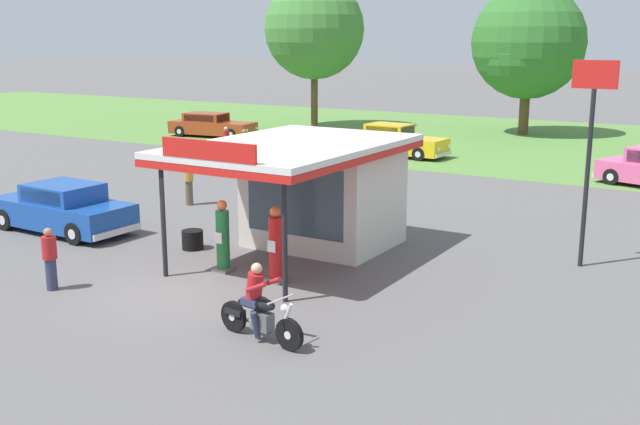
% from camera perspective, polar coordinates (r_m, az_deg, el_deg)
% --- Properties ---
extents(ground_plane, '(300.00, 300.00, 0.00)m').
position_cam_1_polar(ground_plane, '(18.36, -10.17, -5.70)').
color(ground_plane, '#5B5959').
extents(grass_verge_strip, '(120.00, 24.00, 0.01)m').
position_cam_1_polar(grass_verge_strip, '(44.87, 16.05, 5.07)').
color(grass_verge_strip, '#56843D').
rests_on(grass_verge_strip, ground).
extents(service_station_kiosk, '(4.50, 6.87, 3.58)m').
position_cam_1_polar(service_station_kiosk, '(21.23, -0.29, 2.17)').
color(service_station_kiosk, beige).
rests_on(service_station_kiosk, ground).
extents(gas_pump_nearside, '(0.44, 0.44, 1.86)m').
position_cam_1_polar(gas_pump_nearside, '(19.35, -7.32, -2.01)').
color(gas_pump_nearside, slate).
rests_on(gas_pump_nearside, ground).
extents(gas_pump_offside, '(0.44, 0.44, 1.89)m').
position_cam_1_polar(gas_pump_offside, '(18.40, -3.35, -2.66)').
color(gas_pump_offside, slate).
rests_on(gas_pump_offside, ground).
extents(motorcycle_with_rider, '(2.15, 0.71, 1.58)m').
position_cam_1_polar(motorcycle_with_rider, '(15.00, -4.61, -7.22)').
color(motorcycle_with_rider, black).
rests_on(motorcycle_with_rider, ground).
extents(featured_classic_sedan, '(4.95, 2.07, 1.50)m').
position_cam_1_polar(featured_classic_sedan, '(24.56, -18.80, 0.25)').
color(featured_classic_sedan, '#19479E').
rests_on(featured_classic_sedan, ground).
extents(parked_car_back_row_centre, '(5.63, 2.08, 1.58)m').
position_cam_1_polar(parked_car_back_row_centre, '(38.48, 5.51, 5.33)').
color(parked_car_back_row_centre, gold).
rests_on(parked_car_back_row_centre, ground).
extents(parked_car_back_row_centre_right, '(5.57, 2.44, 1.41)m').
position_cam_1_polar(parked_car_back_row_centre_right, '(46.16, -8.17, 6.48)').
color(parked_car_back_row_centre_right, '#993819').
rests_on(parked_car_back_row_centre_right, ground).
extents(bystander_chatting_near_pumps, '(0.34, 0.34, 1.49)m').
position_cam_1_polar(bystander_chatting_near_pumps, '(38.32, -7.06, 5.35)').
color(bystander_chatting_near_pumps, brown).
rests_on(bystander_chatting_near_pumps, ground).
extents(bystander_strolling_foreground, '(0.34, 0.34, 1.51)m').
position_cam_1_polar(bystander_strolling_foreground, '(18.91, -19.63, -3.22)').
color(bystander_strolling_foreground, '#2D3351').
rests_on(bystander_strolling_foreground, ground).
extents(bystander_admiring_sedan, '(0.34, 0.34, 1.54)m').
position_cam_1_polar(bystander_admiring_sedan, '(36.76, -5.69, 5.11)').
color(bystander_admiring_sedan, black).
rests_on(bystander_admiring_sedan, ground).
extents(bystander_standing_back_lot, '(0.38, 0.38, 1.72)m').
position_cam_1_polar(bystander_standing_back_lot, '(27.25, -9.84, 2.48)').
color(bystander_standing_back_lot, brown).
rests_on(bystander_standing_back_lot, ground).
extents(tree_oak_far_right, '(6.78, 6.78, 8.93)m').
position_cam_1_polar(tree_oak_far_right, '(48.01, 15.26, 12.01)').
color(tree_oak_far_right, brown).
rests_on(tree_oak_far_right, ground).
extents(tree_oak_distant_spare, '(6.44, 6.44, 9.57)m').
position_cam_1_polar(tree_oak_distant_spare, '(50.20, -0.44, 13.62)').
color(tree_oak_distant_spare, brown).
rests_on(tree_oak_distant_spare, ground).
extents(roadside_pole_sign, '(1.10, 0.12, 5.29)m').
position_cam_1_polar(roadside_pole_sign, '(20.30, 19.69, 5.88)').
color(roadside_pole_sign, black).
rests_on(roadside_pole_sign, ground).
extents(spare_tire_stack, '(0.60, 0.60, 0.54)m').
position_cam_1_polar(spare_tire_stack, '(21.66, -9.55, -2.03)').
color(spare_tire_stack, black).
rests_on(spare_tire_stack, ground).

